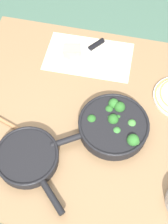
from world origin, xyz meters
TOP-DOWN VIEW (x-y plane):
  - ground_plane at (0.00, 0.00)m, footprint 14.00×14.00m
  - dining_table_red at (0.00, 0.00)m, footprint 1.06×0.95m
  - skillet_broccoli at (-0.13, 0.04)m, footprint 0.36×0.29m
  - skillet_eggs at (0.16, 0.24)m, footprint 0.31×0.30m
  - wooden_spoon at (0.23, 0.13)m, footprint 0.35×0.14m
  - parchment_sheet at (0.05, -0.31)m, footprint 0.40×0.25m
  - grater_knife at (0.06, -0.34)m, footprint 0.18×0.22m
  - cheese_block at (0.12, -0.30)m, footprint 0.09×0.07m

SIDE VIEW (x-z plane):
  - ground_plane at x=0.00m, z-range 0.00..0.00m
  - dining_table_red at x=0.00m, z-range 0.29..1.07m
  - parchment_sheet at x=0.05m, z-range 0.77..0.77m
  - wooden_spoon at x=0.23m, z-range 0.77..0.79m
  - grater_knife at x=0.06m, z-range 0.77..0.79m
  - cheese_block at x=0.12m, z-range 0.77..0.82m
  - skillet_eggs at x=0.16m, z-range 0.77..0.82m
  - skillet_broccoli at x=-0.13m, z-range 0.76..0.84m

